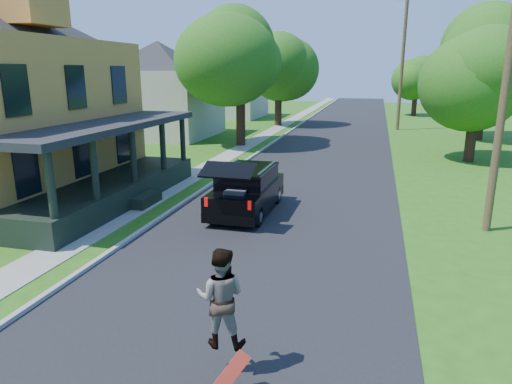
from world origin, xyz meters
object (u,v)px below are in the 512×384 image
(black_suv, at_px, (247,190))
(tree_right_near, at_px, (478,70))
(utility_pole_near, at_px, (504,100))
(skateboarder, at_px, (221,297))

(black_suv, bearing_deg, tree_right_near, 53.25)
(tree_right_near, height_order, utility_pole_near, utility_pole_near)
(skateboarder, height_order, utility_pole_near, utility_pole_near)
(tree_right_near, bearing_deg, skateboarder, -109.29)
(tree_right_near, bearing_deg, black_suv, -127.28)
(skateboarder, height_order, tree_right_near, tree_right_near)
(black_suv, height_order, tree_right_near, tree_right_near)
(black_suv, distance_m, utility_pole_near, 8.69)
(black_suv, relative_size, tree_right_near, 0.59)
(black_suv, bearing_deg, skateboarder, -76.32)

